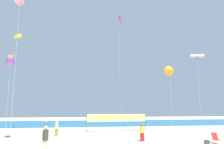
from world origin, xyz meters
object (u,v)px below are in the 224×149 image
(kite_magenta_delta, at_px, (120,18))
(kite_violet_inflatable, at_px, (11,61))
(beachgoer_charcoal_shirt, at_px, (45,138))
(kite_orange_delta, at_px, (170,71))
(beach_handbag, at_px, (207,142))
(kite_pink_tube, at_px, (197,56))
(beachgoer_teal_shirt, at_px, (45,126))
(folding_beach_chair, at_px, (216,138))
(beachgoer_mustard_shirt, at_px, (142,132))
(volleyball_net, at_px, (117,119))
(kite_yellow_tube, at_px, (18,37))
(beachgoer_sage_shirt, at_px, (57,128))

(kite_magenta_delta, relative_size, kite_violet_inflatable, 2.29)
(beachgoer_charcoal_shirt, distance_m, kite_orange_delta, 16.59)
(beach_handbag, height_order, kite_pink_tube, kite_pink_tube)
(beachgoer_teal_shirt, bearing_deg, folding_beach_chair, 15.36)
(kite_pink_tube, xyz_separation_m, kite_orange_delta, (-4.43, -1.28, -2.25))
(folding_beach_chair, height_order, beach_handbag, folding_beach_chair)
(beachgoer_mustard_shirt, relative_size, kite_orange_delta, 0.20)
(kite_orange_delta, bearing_deg, volleyball_net, 147.85)
(beachgoer_charcoal_shirt, height_order, volleyball_net, volleyball_net)
(kite_yellow_tube, bearing_deg, folding_beach_chair, -37.16)
(volleyball_net, xyz_separation_m, kite_yellow_tube, (-14.10, 5.22, 11.85))
(kite_orange_delta, bearing_deg, folding_beach_chair, -84.02)
(beach_handbag, bearing_deg, kite_orange_delta, 88.50)
(beachgoer_teal_shirt, xyz_separation_m, kite_yellow_tube, (-5.43, 5.65, 12.67))
(beach_handbag, height_order, kite_magenta_delta, kite_magenta_delta)
(beachgoer_mustard_shirt, height_order, volleyball_net, volleyball_net)
(beachgoer_sage_shirt, relative_size, kite_orange_delta, 0.20)
(beachgoer_teal_shirt, height_order, kite_violet_inflatable, kite_violet_inflatable)
(beachgoer_teal_shirt, distance_m, kite_yellow_tube, 14.90)
(kite_yellow_tube, bearing_deg, kite_magenta_delta, -6.71)
(beachgoer_teal_shirt, relative_size, volleyball_net, 0.20)
(beachgoer_sage_shirt, height_order, beach_handbag, beachgoer_sage_shirt)
(beachgoer_mustard_shirt, height_order, beachgoer_charcoal_shirt, beachgoer_charcoal_shirt)
(beachgoer_sage_shirt, relative_size, folding_beach_chair, 1.83)
(beachgoer_charcoal_shirt, height_order, folding_beach_chair, beachgoer_charcoal_shirt)
(kite_violet_inflatable, bearing_deg, folding_beach_chair, -10.19)
(beachgoer_sage_shirt, relative_size, kite_pink_tube, 0.16)
(kite_orange_delta, height_order, kite_yellow_tube, kite_yellow_tube)
(folding_beach_chair, height_order, kite_yellow_tube, kite_yellow_tube)
(kite_yellow_tube, bearing_deg, beachgoer_mustard_shirt, -42.04)
(folding_beach_chair, distance_m, beach_handbag, 0.94)
(beachgoer_mustard_shirt, height_order, kite_orange_delta, kite_orange_delta)
(kite_orange_delta, bearing_deg, beachgoer_sage_shirt, 177.94)
(beachgoer_teal_shirt, relative_size, kite_magenta_delta, 0.09)
(volleyball_net, relative_size, kite_orange_delta, 0.97)
(kite_yellow_tube, bearing_deg, beachgoer_charcoal_shirt, -67.72)
(folding_beach_chair, height_order, kite_magenta_delta, kite_magenta_delta)
(kite_magenta_delta, relative_size, kite_yellow_tube, 1.27)
(kite_magenta_delta, xyz_separation_m, kite_yellow_tube, (-15.21, 1.79, -3.24))
(beachgoer_sage_shirt, height_order, volleyball_net, volleyball_net)
(kite_orange_delta, bearing_deg, kite_violet_inflatable, -167.93)
(folding_beach_chair, bearing_deg, kite_yellow_tube, 169.42)
(beachgoer_sage_shirt, xyz_separation_m, folding_beach_chair, (13.64, -7.22, -0.40))
(beachgoer_sage_shirt, bearing_deg, kite_orange_delta, -131.49)
(kite_pink_tube, bearing_deg, kite_violet_inflatable, -167.08)
(volleyball_net, relative_size, kite_magenta_delta, 0.44)
(kite_magenta_delta, relative_size, kite_pink_tube, 1.77)
(kite_orange_delta, bearing_deg, beachgoer_mustard_shirt, -137.58)
(beachgoer_sage_shirt, distance_m, folding_beach_chair, 15.43)
(beachgoer_charcoal_shirt, bearing_deg, beach_handbag, -62.29)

